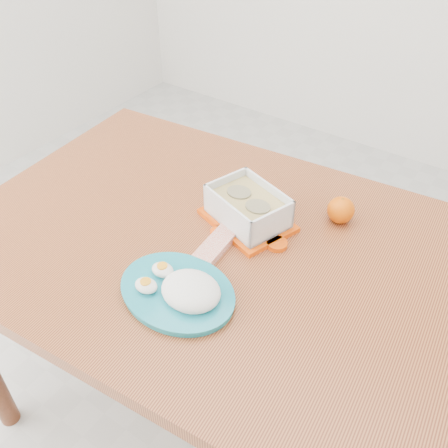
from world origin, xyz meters
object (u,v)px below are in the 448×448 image
Objects in this scene: food_container at (248,208)px; rice_plate at (181,289)px; dining_table at (224,270)px; orange_fruit at (341,210)px.

rice_plate is (0.02, -0.29, -0.02)m from food_container.
dining_table is at bearing -73.03° from food_container.
rice_plate is at bearing -87.69° from dining_table.
dining_table is at bearing 100.47° from rice_plate.
rice_plate is (-0.16, -0.43, -0.01)m from orange_fruit.
orange_fruit is 0.46m from rice_plate.
food_container is (0.00, 0.10, 0.13)m from dining_table.
rice_plate reaches higher than dining_table.
dining_table is 5.45× the size of food_container.
rice_plate reaches higher than orange_fruit.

